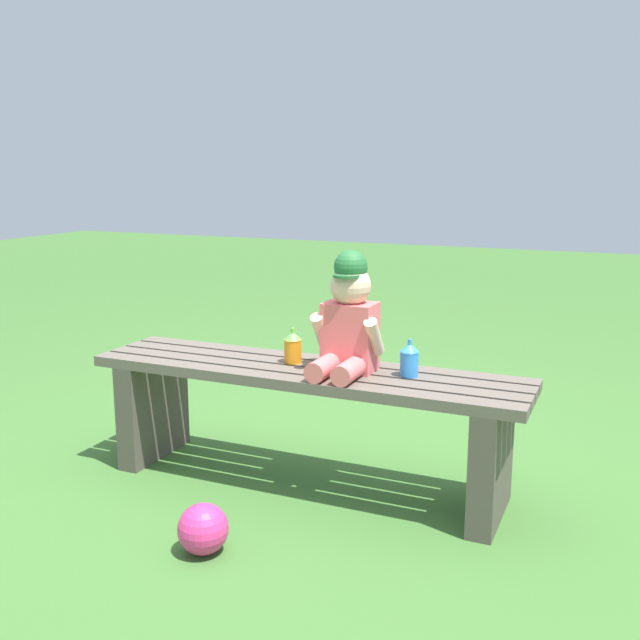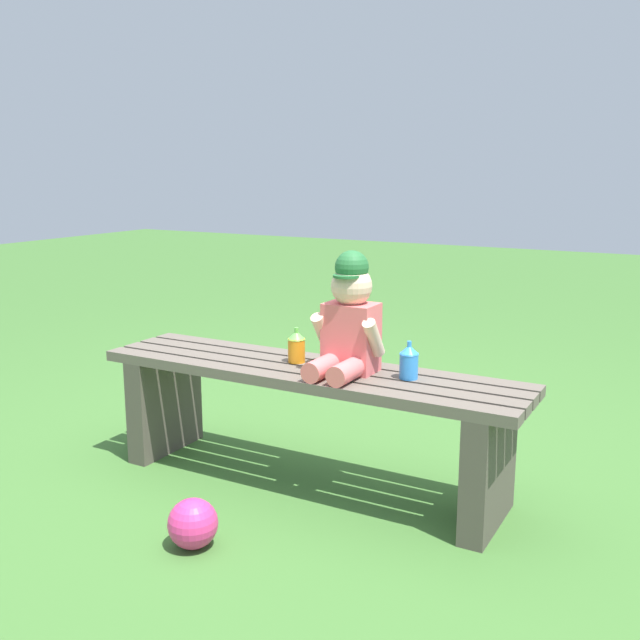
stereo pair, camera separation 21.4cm
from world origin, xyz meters
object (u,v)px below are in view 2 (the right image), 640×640
sippy_cup_left (296,346)px  toy_ball (193,524)px  park_bench (308,405)px  sippy_cup_right (409,361)px  child_figure (349,320)px

sippy_cup_left → toy_ball: bearing=-90.9°
park_bench → sippy_cup_left: (-0.06, 0.03, 0.20)m
park_bench → toy_ball: bearing=-97.6°
park_bench → toy_ball: (-0.07, -0.55, -0.21)m
park_bench → sippy_cup_right: sippy_cup_right is taller
park_bench → sippy_cup_left: 0.21m
child_figure → toy_ball: bearing=-112.1°
child_figure → sippy_cup_left: bearing=173.2°
child_figure → sippy_cup_right: child_figure is taller
child_figure → toy_ball: (-0.23, -0.56, -0.53)m
park_bench → sippy_cup_left: sippy_cup_left is taller
park_bench → sippy_cup_right: (0.36, 0.03, 0.20)m
sippy_cup_left → toy_ball: 0.71m
park_bench → child_figure: (0.15, 0.01, 0.32)m
park_bench → toy_ball: park_bench is taller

